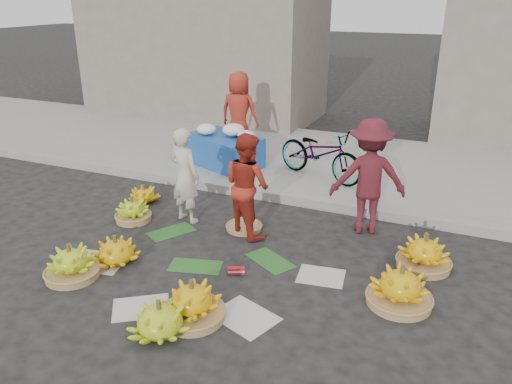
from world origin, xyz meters
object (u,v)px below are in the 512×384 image
at_px(banana_bunch_0, 116,251).
at_px(flower_table, 225,148).
at_px(bicycle, 320,153).
at_px(vendor_cream, 185,176).
at_px(banana_bunch_4, 400,287).

distance_m(banana_bunch_0, flower_table, 3.68).
distance_m(banana_bunch_0, bicycle, 4.02).
bearing_deg(flower_table, banana_bunch_0, -63.27).
height_order(banana_bunch_0, bicycle, bicycle).
bearing_deg(vendor_cream, flower_table, -63.11).
bearing_deg(banana_bunch_4, banana_bunch_0, -171.59).
relative_size(flower_table, bicycle, 0.91).
bearing_deg(banana_bunch_0, banana_bunch_4, 8.41).
height_order(banana_bunch_0, flower_table, flower_table).
bearing_deg(bicycle, banana_bunch_0, 178.59).
xyz_separation_m(vendor_cream, flower_table, (-0.48, 2.21, -0.26)).
relative_size(banana_bunch_0, flower_table, 0.40).
xyz_separation_m(banana_bunch_4, flower_table, (-3.72, 3.16, 0.24)).
xyz_separation_m(banana_bunch_0, banana_bunch_4, (3.40, 0.50, 0.04)).
relative_size(banana_bunch_0, vendor_cream, 0.45).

